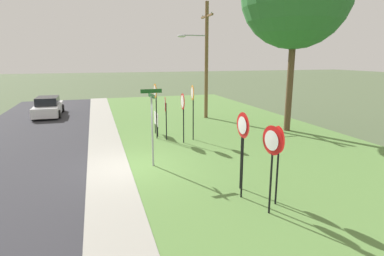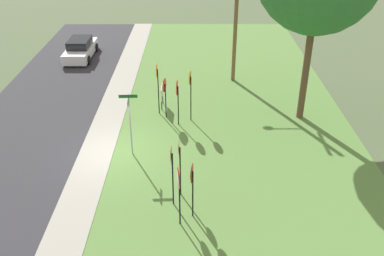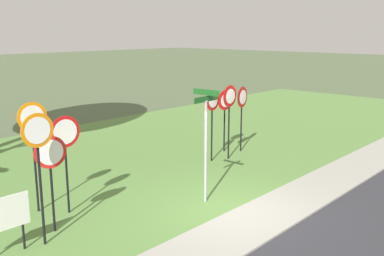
% 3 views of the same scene
% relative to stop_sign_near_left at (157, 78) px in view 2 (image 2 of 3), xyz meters
% --- Properties ---
extents(ground_plane, '(160.00, 160.00, 0.00)m').
position_rel_stop_sign_near_left_xyz_m(ground_plane, '(4.12, -1.85, -2.13)').
color(ground_plane, '#4C5B3D').
extents(road_asphalt, '(44.00, 6.40, 0.01)m').
position_rel_stop_sign_near_left_xyz_m(road_asphalt, '(4.12, -6.65, -2.12)').
color(road_asphalt, '#2D2D33').
rests_on(road_asphalt, ground_plane).
extents(sidewalk_strip, '(44.00, 1.60, 0.06)m').
position_rel_stop_sign_near_left_xyz_m(sidewalk_strip, '(4.12, -2.65, -2.10)').
color(sidewalk_strip, '#99968C').
rests_on(sidewalk_strip, ground_plane).
extents(grass_median, '(44.00, 12.00, 0.04)m').
position_rel_stop_sign_near_left_xyz_m(grass_median, '(4.12, 4.15, -2.11)').
color(grass_median, '#567F3D').
rests_on(grass_median, ground_plane).
extents(stop_sign_near_left, '(0.72, 0.09, 2.87)m').
position_rel_stop_sign_near_left_xyz_m(stop_sign_near_left, '(0.00, 0.00, 0.00)').
color(stop_sign_near_left, black).
rests_on(stop_sign_near_left, grass_median).
extents(stop_sign_near_right, '(0.79, 0.11, 2.49)m').
position_rel_stop_sign_near_left_xyz_m(stop_sign_near_right, '(1.29, 1.10, -0.26)').
color(stop_sign_near_right, black).
rests_on(stop_sign_near_right, grass_median).
extents(stop_sign_far_left, '(0.73, 0.16, 2.25)m').
position_rel_stop_sign_near_left_xyz_m(stop_sign_far_left, '(0.48, 0.41, -0.46)').
color(stop_sign_far_left, black).
rests_on(stop_sign_far_left, grass_median).
extents(stop_sign_far_center, '(0.74, 0.12, 2.81)m').
position_rel_stop_sign_near_left_xyz_m(stop_sign_far_center, '(0.82, 1.75, -0.03)').
color(stop_sign_far_center, black).
rests_on(stop_sign_far_center, grass_median).
extents(yield_sign_near_left, '(0.77, 0.10, 2.65)m').
position_rel_stop_sign_near_left_xyz_m(yield_sign_near_left, '(7.82, 1.10, -0.10)').
color(yield_sign_near_left, black).
rests_on(yield_sign_near_left, grass_median).
extents(yield_sign_near_right, '(0.79, 0.15, 2.47)m').
position_rel_stop_sign_near_left_xyz_m(yield_sign_near_right, '(8.96, 1.39, -0.24)').
color(yield_sign_near_right, black).
rests_on(yield_sign_near_right, grass_median).
extents(yield_sign_far_left, '(0.76, 0.13, 2.34)m').
position_rel_stop_sign_near_left_xyz_m(yield_sign_far_left, '(8.53, 1.85, -0.34)').
color(yield_sign_far_left, black).
rests_on(yield_sign_far_left, grass_median).
extents(yield_sign_far_right, '(0.70, 0.10, 2.50)m').
position_rel_stop_sign_near_left_xyz_m(yield_sign_far_right, '(7.21, 1.36, -0.23)').
color(yield_sign_far_right, black).
rests_on(yield_sign_far_right, grass_median).
extents(street_name_post, '(0.96, 0.82, 3.03)m').
position_rel_stop_sign_near_left_xyz_m(street_name_post, '(4.17, -0.93, -0.29)').
color(street_name_post, '#9EA0A8').
rests_on(street_name_post, grass_median).
extents(utility_pole, '(2.10, 2.16, 7.80)m').
position_rel_stop_sign_near_left_xyz_m(utility_pole, '(-4.72, 4.32, 2.15)').
color(utility_pole, brown).
rests_on(utility_pole, grass_median).
extents(notice_board, '(1.10, 0.06, 1.25)m').
position_rel_stop_sign_near_left_xyz_m(notice_board, '(-0.79, 0.15, -1.25)').
color(notice_board, black).
rests_on(notice_board, grass_median).
extents(parked_hatchback_near, '(4.45, 1.91, 1.39)m').
position_rel_stop_sign_near_left_xyz_m(parked_hatchback_near, '(-9.06, -6.35, -1.48)').
color(parked_hatchback_near, silver).
rests_on(parked_hatchback_near, road_asphalt).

